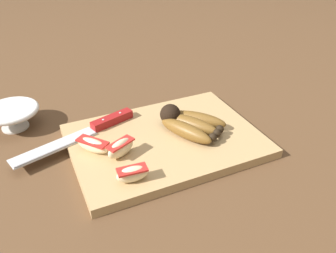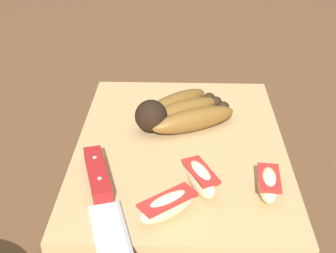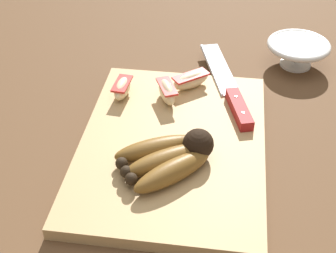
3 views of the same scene
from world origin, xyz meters
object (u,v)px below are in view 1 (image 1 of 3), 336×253
(banana_bunch, at_px, (189,123))
(ceramic_bowl, at_px, (13,116))
(apple_wedge_near, at_px, (121,148))
(chefs_knife, at_px, (94,129))
(apple_wedge_far, at_px, (93,145))
(apple_wedge_middle, at_px, (132,174))

(banana_bunch, height_order, ceramic_bowl, banana_bunch)
(banana_bunch, relative_size, apple_wedge_near, 2.31)
(chefs_knife, height_order, apple_wedge_near, apple_wedge_near)
(apple_wedge_far, bearing_deg, banana_bunch, -2.62)
(apple_wedge_far, relative_size, ceramic_bowl, 0.58)
(chefs_knife, distance_m, apple_wedge_middle, 0.19)
(apple_wedge_near, bearing_deg, chefs_knife, 103.91)
(apple_wedge_middle, bearing_deg, chefs_knife, 96.94)
(apple_wedge_middle, bearing_deg, apple_wedge_far, 109.98)
(chefs_knife, distance_m, ceramic_bowl, 0.20)
(ceramic_bowl, bearing_deg, apple_wedge_middle, -60.07)
(apple_wedge_near, distance_m, ceramic_bowl, 0.30)
(banana_bunch, bearing_deg, apple_wedge_far, 177.38)
(banana_bunch, relative_size, apple_wedge_middle, 2.53)
(apple_wedge_far, bearing_deg, ceramic_bowl, 125.00)
(chefs_knife, relative_size, apple_wedge_far, 3.94)
(chefs_knife, bearing_deg, ceramic_bowl, 141.81)
(apple_wedge_middle, xyz_separation_m, apple_wedge_far, (-0.04, 0.11, -0.00))
(chefs_knife, height_order, apple_wedge_far, apple_wedge_far)
(banana_bunch, height_order, apple_wedge_middle, banana_bunch)
(apple_wedge_far, xyz_separation_m, ceramic_bowl, (-0.14, 0.20, -0.01))
(banana_bunch, distance_m, chefs_knife, 0.21)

